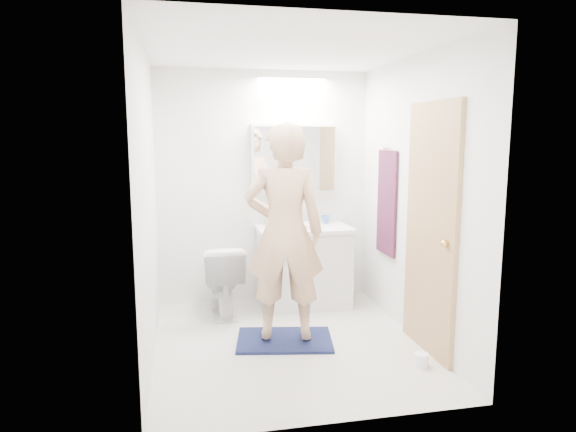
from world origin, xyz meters
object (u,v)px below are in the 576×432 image
object	(u,v)px
toothbrush_cup	(326,219)
medicine_cabinet	(294,159)
person	(284,232)
soap_bottle_b	(288,217)
vanity_cabinet	(304,268)
toilet	(222,279)
soap_bottle_a	(271,214)
toilet_paper_roll	(421,360)

from	to	relation	value
toothbrush_cup	medicine_cabinet	bearing A→B (deg)	171.60
person	soap_bottle_b	bearing A→B (deg)	-92.77
vanity_cabinet	toilet	distance (m)	0.86
soap_bottle_a	soap_bottle_b	bearing A→B (deg)	9.13
person	soap_bottle_b	world-z (taller)	person
vanity_cabinet	soap_bottle_b	bearing A→B (deg)	126.02
medicine_cabinet	toilet	xyz separation A→B (m)	(-0.78, -0.32, -1.15)
toilet	soap_bottle_a	size ratio (longest dim) A/B	2.88
toothbrush_cup	toilet_paper_roll	world-z (taller)	toothbrush_cup
toilet	soap_bottle_b	world-z (taller)	soap_bottle_b
medicine_cabinet	soap_bottle_a	distance (m)	0.62
person	soap_bottle_a	xyz separation A→B (m)	(0.07, 1.07, -0.00)
toilet	soap_bottle_b	bearing A→B (deg)	-159.56
soap_bottle_b	toothbrush_cup	size ratio (longest dim) A/B	1.77
person	soap_bottle_a	bearing A→B (deg)	-83.36
soap_bottle_a	toilet_paper_roll	xyz separation A→B (m)	(0.86, -1.75, -0.89)
person	toothbrush_cup	xyz separation A→B (m)	(0.66, 1.08, -0.08)
medicine_cabinet	soap_bottle_b	distance (m)	0.60
toothbrush_cup	toilet_paper_roll	xyz separation A→B (m)	(0.26, -1.76, -0.81)
medicine_cabinet	toilet	distance (m)	1.43
toothbrush_cup	toilet_paper_roll	size ratio (longest dim) A/B	0.82
soap_bottle_a	soap_bottle_b	xyz separation A→B (m)	(0.19, 0.03, -0.04)
person	toothbrush_cup	distance (m)	1.27
toilet	soap_bottle_b	size ratio (longest dim) A/B	4.40
person	medicine_cabinet	bearing A→B (deg)	-95.67
soap_bottle_b	toilet_paper_roll	distance (m)	2.08
soap_bottle_a	soap_bottle_b	world-z (taller)	soap_bottle_a
soap_bottle_b	toothbrush_cup	distance (m)	0.41
soap_bottle_b	person	bearing A→B (deg)	-103.05
vanity_cabinet	medicine_cabinet	bearing A→B (deg)	106.69
vanity_cabinet	person	xyz separation A→B (m)	(-0.39, -0.92, 0.56)
toilet	soap_bottle_b	xyz separation A→B (m)	(0.72, 0.29, 0.55)
medicine_cabinet	soap_bottle_a	world-z (taller)	medicine_cabinet
toilet	soap_bottle_a	world-z (taller)	soap_bottle_a
vanity_cabinet	soap_bottle_a	world-z (taller)	soap_bottle_a
toilet	person	world-z (taller)	person
vanity_cabinet	toilet_paper_roll	world-z (taller)	vanity_cabinet
vanity_cabinet	medicine_cabinet	xyz separation A→B (m)	(-0.06, 0.21, 1.11)
soap_bottle_a	soap_bottle_b	distance (m)	0.19
vanity_cabinet	soap_bottle_a	size ratio (longest dim) A/B	3.70
medicine_cabinet	vanity_cabinet	bearing A→B (deg)	-73.31
toilet	toothbrush_cup	bearing A→B (deg)	-168.20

